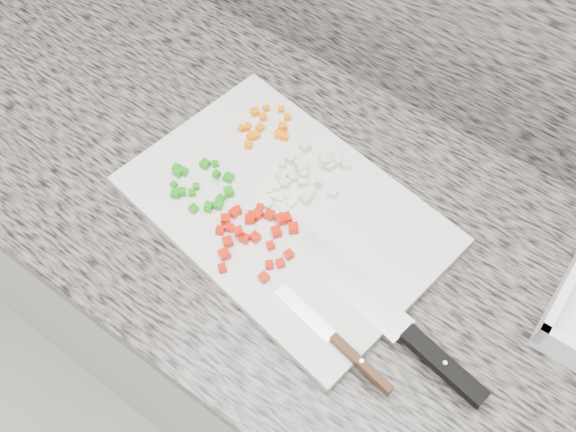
% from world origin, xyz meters
% --- Properties ---
extents(cabinet, '(3.92, 0.62, 0.86)m').
position_xyz_m(cabinet, '(0.00, 1.44, 0.43)').
color(cabinet, silver).
rests_on(cabinet, ground).
extents(countertop, '(3.96, 0.64, 0.04)m').
position_xyz_m(countertop, '(0.00, 1.44, 0.88)').
color(countertop, '#635F57').
rests_on(countertop, cabinet).
extents(cutting_board, '(0.52, 0.39, 0.02)m').
position_xyz_m(cutting_board, '(-0.09, 1.42, 0.91)').
color(cutting_board, silver).
rests_on(cutting_board, countertop).
extents(carrot_pile, '(0.09, 0.11, 0.01)m').
position_xyz_m(carrot_pile, '(-0.21, 1.53, 0.92)').
color(carrot_pile, orange).
rests_on(carrot_pile, cutting_board).
extents(onion_pile, '(0.11, 0.12, 0.02)m').
position_xyz_m(onion_pile, '(-0.10, 1.50, 0.93)').
color(onion_pile, beige).
rests_on(onion_pile, cutting_board).
extents(green_pepper_pile, '(0.11, 0.10, 0.02)m').
position_xyz_m(green_pepper_pile, '(-0.22, 1.37, 0.92)').
color(green_pepper_pile, '#18830B').
rests_on(green_pepper_pile, cutting_board).
extents(red_pepper_pile, '(0.13, 0.14, 0.02)m').
position_xyz_m(red_pepper_pile, '(-0.10, 1.36, 0.92)').
color(red_pepper_pile, red).
rests_on(red_pepper_pile, cutting_board).
extents(garlic_pile, '(0.05, 0.06, 0.01)m').
position_xyz_m(garlic_pile, '(-0.11, 1.42, 0.92)').
color(garlic_pile, '#F8EDBF').
rests_on(garlic_pile, cutting_board).
extents(chef_knife, '(0.34, 0.09, 0.02)m').
position_xyz_m(chef_knife, '(0.17, 1.35, 0.92)').
color(chef_knife, silver).
rests_on(chef_knife, cutting_board).
extents(paring_knife, '(0.21, 0.05, 0.02)m').
position_xyz_m(paring_knife, '(0.11, 1.28, 0.92)').
color(paring_knife, silver).
rests_on(paring_knife, cutting_board).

